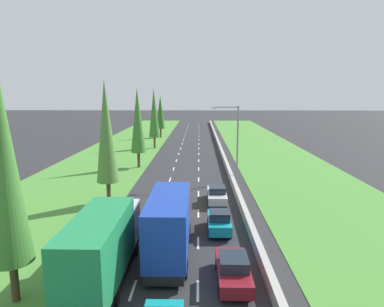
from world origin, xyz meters
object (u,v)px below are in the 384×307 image
object	(u,v)px
poplar_tree_second	(106,132)
poplar_tree_third	(138,121)
teal_hatchback_right_lane	(219,221)
silver_sedan_right_lane	(217,194)
yellow_hatchback_centre_lane	(177,201)
street_light_mast	(235,138)
poplar_tree_fifth	(160,112)
maroon_sedan_right_lane	(233,269)
poplar_tree_fourth	(154,113)
poplar_tree_nearest	(3,158)
blue_box_truck_centre_lane	(170,222)
green_box_truck_left_lane	(103,247)

from	to	relation	value
poplar_tree_second	poplar_tree_third	bearing A→B (deg)	89.89
teal_hatchback_right_lane	silver_sedan_right_lane	distance (m)	7.20
yellow_hatchback_centre_lane	street_light_mast	xyz separation A→B (m)	(6.16, 10.53, 4.40)
poplar_tree_fifth	yellow_hatchback_centre_lane	bearing A→B (deg)	-82.08
poplar_tree_second	poplar_tree_third	xyz separation A→B (m)	(0.03, 16.32, -0.26)
maroon_sedan_right_lane	poplar_tree_fourth	bearing A→B (deg)	102.43
poplar_tree_third	poplar_tree_fifth	distance (m)	33.35
poplar_tree_second	poplar_tree_fifth	distance (m)	49.67
poplar_tree_nearest	poplar_tree_second	distance (m)	15.69
blue_box_truck_centre_lane	teal_hatchback_right_lane	xyz separation A→B (m)	(3.42, 3.67, -1.35)
poplar_tree_third	poplar_tree_fourth	world-z (taller)	poplar_tree_fourth
blue_box_truck_centre_lane	green_box_truck_left_lane	distance (m)	5.02
yellow_hatchback_centre_lane	poplar_tree_nearest	world-z (taller)	poplar_tree_nearest
yellow_hatchback_centre_lane	street_light_mast	distance (m)	12.97
teal_hatchback_right_lane	poplar_tree_second	world-z (taller)	poplar_tree_second
street_light_mast	yellow_hatchback_centre_lane	bearing A→B (deg)	-120.34
maroon_sedan_right_lane	poplar_tree_third	size ratio (longest dim) A/B	0.40
yellow_hatchback_centre_lane	blue_box_truck_centre_lane	bearing A→B (deg)	-89.37
yellow_hatchback_centre_lane	poplar_tree_third	bearing A→B (deg)	110.05
green_box_truck_left_lane	poplar_tree_second	xyz separation A→B (m)	(-3.37, 13.94, 4.73)
maroon_sedan_right_lane	green_box_truck_left_lane	bearing A→B (deg)	-178.20
poplar_tree_second	street_light_mast	size ratio (longest dim) A/B	1.30
silver_sedan_right_lane	poplar_tree_nearest	world-z (taller)	poplar_tree_nearest
poplar_tree_second	blue_box_truck_centre_lane	bearing A→B (deg)	-56.63
yellow_hatchback_centre_lane	poplar_tree_fifth	distance (m)	52.17
poplar_tree_fourth	street_light_mast	distance (m)	28.03
blue_box_truck_centre_lane	poplar_tree_nearest	xyz separation A→B (m)	(-7.42, -5.46, 5.25)
street_light_mast	maroon_sedan_right_lane	bearing A→B (deg)	-95.78
yellow_hatchback_centre_lane	poplar_tree_second	bearing A→B (deg)	165.18
green_box_truck_left_lane	street_light_mast	bearing A→B (deg)	67.46
poplar_tree_second	poplar_tree_fourth	xyz separation A→B (m)	(0.06, 33.71, -0.19)
teal_hatchback_right_lane	poplar_tree_fourth	world-z (taller)	poplar_tree_fourth
blue_box_truck_centre_lane	street_light_mast	xyz separation A→B (m)	(6.07, 18.99, 3.05)
maroon_sedan_right_lane	poplar_tree_nearest	xyz separation A→B (m)	(-11.21, -1.95, 6.62)
blue_box_truck_centre_lane	poplar_tree_third	bearing A→B (deg)	104.15
maroon_sedan_right_lane	poplar_tree_second	xyz separation A→B (m)	(-10.52, 13.71, 6.10)
silver_sedan_right_lane	street_light_mast	distance (m)	9.57
poplar_tree_nearest	poplar_tree_third	distance (m)	32.01
yellow_hatchback_centre_lane	poplar_tree_nearest	distance (m)	17.05
poplar_tree_nearest	green_box_truck_left_lane	bearing A→B (deg)	23.01
poplar_tree_third	maroon_sedan_right_lane	bearing A→B (deg)	-70.76
green_box_truck_left_lane	poplar_tree_second	size ratio (longest dim) A/B	0.80
poplar_tree_third	poplar_tree_second	bearing A→B (deg)	-90.11
maroon_sedan_right_lane	blue_box_truck_centre_lane	size ratio (longest dim) A/B	0.48
poplar_tree_nearest	poplar_tree_second	bearing A→B (deg)	87.45
blue_box_truck_centre_lane	poplar_tree_second	xyz separation A→B (m)	(-6.72, 10.21, 4.73)
poplar_tree_third	street_light_mast	world-z (taller)	poplar_tree_third
poplar_tree_fourth	blue_box_truck_centre_lane	bearing A→B (deg)	-81.38
maroon_sedan_right_lane	poplar_tree_third	distance (m)	32.35
silver_sedan_right_lane	poplar_tree_fifth	xyz separation A→B (m)	(-10.87, 49.01, 5.25)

